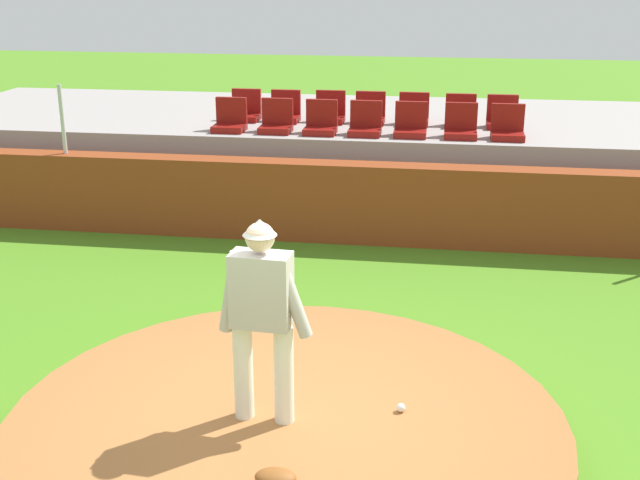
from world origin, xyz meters
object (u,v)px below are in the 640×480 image
Objects in this scene: stadium_chair_0 at (230,121)px; stadium_chair_8 at (285,112)px; stadium_chair_11 at (414,115)px; stadium_chair_13 at (502,118)px; stadium_chair_12 at (460,116)px; stadium_chair_9 at (330,112)px; stadium_chair_3 at (366,124)px; baseball at (401,408)px; stadium_chair_7 at (245,111)px; fielding_glove at (276,477)px; stadium_chair_6 at (508,128)px; stadium_chair_10 at (370,114)px; stadium_chair_1 at (276,122)px; pitcher at (262,307)px; stadium_chair_4 at (411,125)px; stadium_chair_2 at (321,123)px; stadium_chair_5 at (461,127)px.

stadium_chair_8 is at bearing -127.53° from stadium_chair_0.
stadium_chair_11 and stadium_chair_13 have the same top height.
stadium_chair_12 is (2.83, -0.00, 0.00)m from stadium_chair_8.
stadium_chair_9 is at bearing -1.15° from stadium_chair_13.
stadium_chair_3 is 1.00× the size of stadium_chair_13.
stadium_chair_0 is 1.13m from stadium_chair_8.
baseball is 7.24m from stadium_chair_11.
stadium_chair_7 is 1.00× the size of stadium_chair_9.
fielding_glove is 8.44m from stadium_chair_8.
stadium_chair_6 is 2.31m from stadium_chair_10.
stadium_chair_0 is (-2.20, 7.33, 1.15)m from fielding_glove.
stadium_chair_1 is 2.93m from stadium_chair_12.
stadium_chair_7 is 1.40m from stadium_chair_9.
stadium_chair_10 is (-0.12, 8.27, 1.15)m from fielding_glove.
stadium_chair_4 is at bearing 86.55° from pitcher.
stadium_chair_9 reaches higher than fielding_glove.
stadium_chair_4 is (0.85, 6.48, 0.23)m from pitcher.
stadium_chair_9 is at bearing 97.90° from pitcher.
stadium_chair_3 and stadium_chair_12 have the same top height.
pitcher is at bearing 93.88° from stadium_chair_9.
stadium_chair_1 is 1.17m from stadium_chair_9.
stadium_chair_4 is 2.90m from stadium_chair_7.
stadium_chair_1 is 1.00× the size of stadium_chair_2.
stadium_chair_11 is (2.06, 0.92, 0.00)m from stadium_chair_1.
stadium_chair_6 is at bearing 79.27° from baseball.
stadium_chair_3 is 2.10m from stadium_chair_6.
stadium_chair_0 reaches higher than fielding_glove.
pitcher is 3.39× the size of stadium_chair_10.
stadium_chair_11 is at bearing -1.79° from stadium_chair_13.
stadium_chair_5 and stadium_chair_13 have the same top height.
stadium_chair_2 is 2.78m from stadium_chair_6.
stadium_chair_7 is 1.00× the size of stadium_chair_11.
stadium_chair_9 is at bearing -23.98° from stadium_chair_5.
baseball is 6.52m from stadium_chair_2.
stadium_chair_0 is at bearing 33.72° from stadium_chair_9.
stadium_chair_0 is at bearing 1.37° from stadium_chair_1.
stadium_chair_0 is 1.00× the size of stadium_chair_2.
stadium_chair_4 is at bearing 0.50° from stadium_chair_5.
stadium_chair_9 is at bearing -86.02° from fielding_glove.
stadium_chair_4 is at bearing -179.53° from stadium_chair_2.
pitcher reaches higher than stadium_chair_8.
stadium_chair_0 is 1.00× the size of stadium_chair_1.
stadium_chair_5 is 1.00× the size of stadium_chair_6.
stadium_chair_8 is at bearing -32.32° from stadium_chair_3.
pitcher is 7.47m from stadium_chair_8.
fielding_glove is 0.60× the size of stadium_chair_2.
stadium_chair_2 is (-0.78, 7.33, 1.15)m from fielding_glove.
stadium_chair_11 is (2.09, 0.04, 0.00)m from stadium_chair_8.
stadium_chair_10 is at bearing -179.26° from stadium_chair_7.
stadium_chair_0 and stadium_chair_2 have the same top height.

